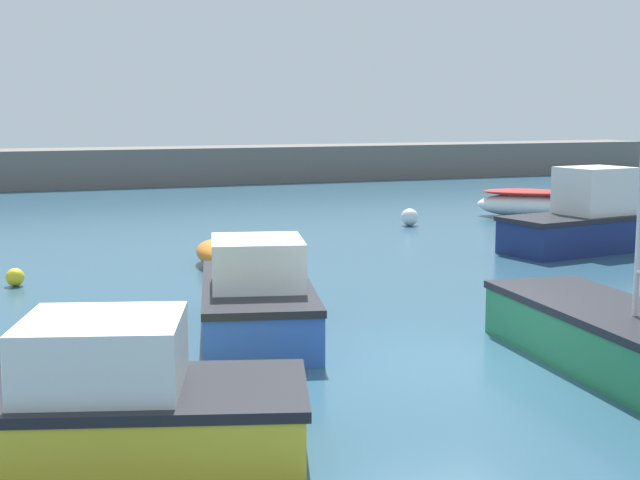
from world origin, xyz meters
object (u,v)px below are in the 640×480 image
Objects in this scene: fishing_dinghy_green at (220,253)px; rowboat_with_red_cover at (527,203)px; motorboat_grey_hull at (257,298)px; sailboat_short_mast at (633,345)px; motorboat_with_cabin at (78,405)px; mooring_buoy_yellow at (15,277)px; cabin_cruiser_white at (603,222)px; mooring_buoy_white at (410,217)px.

fishing_dinghy_green is 13.92m from rowboat_with_red_cover.
motorboat_grey_hull is 6.05m from sailboat_short_mast.
motorboat_grey_hull reaches higher than fishing_dinghy_green.
fishing_dinghy_green is at bearing -116.05° from rowboat_with_red_cover.
motorboat_with_cabin reaches higher than fishing_dinghy_green.
mooring_buoy_yellow is (-4.76, -0.82, -0.12)m from fishing_dinghy_green.
rowboat_with_red_cover is (17.05, 16.84, -0.05)m from motorboat_with_cabin.
mooring_buoy_yellow is (-15.17, 0.22, -0.56)m from cabin_cruiser_white.
fishing_dinghy_green is at bearing 165.65° from cabin_cruiser_white.
motorboat_with_cabin is 1.53× the size of rowboat_with_red_cover.
fishing_dinghy_green reaches higher than mooring_buoy_yellow.
motorboat_with_cabin is 9.91× the size of mooring_buoy_white.
motorboat_with_cabin reaches higher than rowboat_with_red_cover.
motorboat_grey_hull is 14.71m from mooring_buoy_white.
motorboat_grey_hull is 18.50m from rowboat_with_red_cover.
motorboat_with_cabin is at bearing -154.85° from cabin_cruiser_white.
cabin_cruiser_white is 15.18m from mooring_buoy_yellow.
mooring_buoy_yellow is (-17.38, -6.68, -0.31)m from rowboat_with_red_cover.
motorboat_grey_hull is 2.06× the size of fishing_dinghy_green.
fishing_dinghy_green is at bearing 21.62° from sailboat_short_mast.
fishing_dinghy_green is at bearing -94.80° from motorboat_with_cabin.
cabin_cruiser_white is 12.16m from sailboat_short_mast.
mooring_buoy_white is at bearing 25.88° from mooring_buoy_yellow.
cabin_cruiser_white is 1.00× the size of sailboat_short_mast.
mooring_buoy_white is (-4.93, -0.64, -0.22)m from rowboat_with_red_cover.
rowboat_with_red_cover is at bearing -24.35° from sailboat_short_mast.
sailboat_short_mast is at bearing -120.83° from motorboat_grey_hull.
cabin_cruiser_white is 7.24m from rowboat_with_red_cover.
mooring_buoy_white is at bearing -10.52° from sailboat_short_mast.
rowboat_with_red_cover is 18.62m from mooring_buoy_yellow.
fishing_dinghy_green is (1.05, 6.60, -0.31)m from motorboat_grey_hull.
cabin_cruiser_white is at bearing -68.72° from rowboat_with_red_cover.
fishing_dinghy_green is 5.98× the size of mooring_buoy_yellow.
fishing_dinghy_green is at bearing 4.77° from motorboat_grey_hull.
rowboat_with_red_cover is 6.46× the size of mooring_buoy_white.
cabin_cruiser_white is 1.78× the size of rowboat_with_red_cover.
cabin_cruiser_white reaches higher than mooring_buoy_white.
mooring_buoy_yellow is (-3.70, 5.78, -0.43)m from motorboat_grey_hull.
rowboat_with_red_cover is (9.38, 16.70, 0.05)m from sailboat_short_mast.
mooring_buoy_white is (8.75, 11.82, -0.34)m from motorboat_grey_hull.
sailboat_short_mast is at bearing -134.85° from cabin_cruiser_white.
motorboat_with_cabin is 7.68m from sailboat_short_mast.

